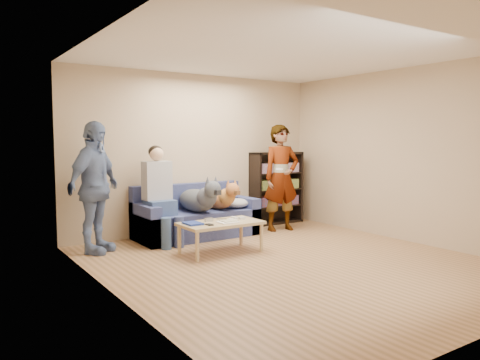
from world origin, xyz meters
TOP-DOWN VIEW (x-y plane):
  - ground at (0.00, 0.00)m, footprint 5.00×5.00m
  - ceiling at (0.00, 0.00)m, footprint 5.00×5.00m
  - wall_back at (0.00, 2.50)m, footprint 4.50×0.00m
  - wall_left at (-2.25, 0.00)m, footprint 0.00×5.00m
  - wall_right at (2.25, 0.00)m, footprint 0.00×5.00m
  - blanket at (0.41, 1.90)m, footprint 0.43×0.36m
  - person_standing_right at (1.20, 1.75)m, footprint 0.71×0.52m
  - person_standing_left at (-1.88, 1.90)m, footprint 1.08×1.00m
  - held_controller at (1.00, 1.55)m, footprint 0.06×0.13m
  - notebook_blue at (-0.87, 1.02)m, footprint 0.20×0.26m
  - papers at (-0.42, 0.87)m, footprint 0.26×0.20m
  - magazine at (-0.39, 0.89)m, footprint 0.22×0.17m
  - camera_silver at (-0.59, 1.09)m, footprint 0.11×0.06m
  - controller_a at (-0.19, 1.07)m, footprint 0.04×0.13m
  - controller_b at (-0.11, 0.99)m, footprint 0.09×0.06m
  - headphone_cup_a at (-0.27, 0.95)m, footprint 0.07×0.07m
  - headphone_cup_b at (-0.27, 1.03)m, footprint 0.07×0.07m
  - pen_orange at (-0.49, 0.81)m, footprint 0.13×0.06m
  - pen_black at (-0.35, 1.15)m, footprint 0.13×0.08m
  - wallet at (-0.72, 0.85)m, footprint 0.07×0.12m
  - sofa at (-0.25, 2.10)m, footprint 1.90×0.85m
  - person_seated at (-0.91, 1.97)m, footprint 0.40×0.73m
  - dog_gray at (-0.31, 1.84)m, footprint 0.40×1.24m
  - dog_tan at (0.11, 1.94)m, footprint 0.35×1.14m
  - coffee_table at (-0.47, 0.97)m, footprint 1.10×0.60m
  - bookshelf at (1.55, 2.33)m, footprint 1.00×0.34m

SIDE VIEW (x-z plane):
  - ground at x=0.00m, z-range 0.00..0.00m
  - sofa at x=-0.25m, z-range -0.13..0.69m
  - coffee_table at x=-0.47m, z-range 0.16..0.58m
  - pen_orange at x=-0.49m, z-range 0.42..0.43m
  - pen_black at x=-0.35m, z-range 0.42..0.43m
  - papers at x=-0.42m, z-range 0.42..0.43m
  - wallet at x=-0.72m, z-range 0.42..0.43m
  - headphone_cup_a at x=-0.27m, z-range 0.42..0.44m
  - headphone_cup_b at x=-0.27m, z-range 0.42..0.44m
  - notebook_blue at x=-0.87m, z-range 0.42..0.45m
  - controller_a at x=-0.19m, z-range 0.42..0.45m
  - controller_b at x=-0.11m, z-range 0.42..0.45m
  - magazine at x=-0.39m, z-range 0.43..0.45m
  - camera_silver at x=-0.59m, z-range 0.42..0.47m
  - blanket at x=0.41m, z-range 0.43..0.58m
  - dog_tan at x=0.11m, z-range 0.35..0.86m
  - dog_gray at x=-0.31m, z-range 0.34..0.92m
  - bookshelf at x=1.55m, z-range 0.03..1.33m
  - person_seated at x=-0.91m, z-range 0.04..1.51m
  - person_standing_right at x=1.20m, z-range 0.00..1.78m
  - person_standing_left at x=-1.88m, z-range 0.00..1.78m
  - held_controller at x=1.00m, z-range 1.04..1.07m
  - wall_back at x=0.00m, z-range -0.95..3.55m
  - wall_left at x=-2.25m, z-range -1.20..3.80m
  - wall_right at x=2.25m, z-range -1.20..3.80m
  - ceiling at x=0.00m, z-range 2.60..2.60m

